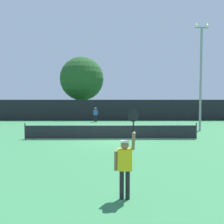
# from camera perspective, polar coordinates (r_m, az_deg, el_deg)

# --- Properties ---
(ground_plane) EXTENTS (120.00, 120.00, 0.00)m
(ground_plane) POSITION_cam_1_polar(r_m,az_deg,el_deg) (16.90, -0.24, -6.12)
(ground_plane) COLOR #387F4C
(tennis_net) EXTENTS (11.50, 0.08, 1.07)m
(tennis_net) POSITION_cam_1_polar(r_m,az_deg,el_deg) (16.82, -0.24, -4.40)
(tennis_net) COLOR #232328
(tennis_net) RESTS_ON ground
(perimeter_fence) EXTENTS (39.68, 0.12, 2.53)m
(perimeter_fence) POSITION_cam_1_polar(r_m,az_deg,el_deg) (30.81, -0.38, 0.44)
(perimeter_fence) COLOR black
(perimeter_fence) RESTS_ON ground
(player_serving) EXTENTS (0.68, 0.38, 2.42)m
(player_serving) POSITION_cam_1_polar(r_m,az_deg,el_deg) (6.88, 2.99, -10.90)
(player_serving) COLOR yellow
(player_serving) RESTS_ON ground
(player_receiving) EXTENTS (0.57, 0.24, 1.63)m
(player_receiving) POSITION_cam_1_polar(r_m,az_deg,el_deg) (28.73, -3.75, -0.30)
(player_receiving) COLOR blue
(player_receiving) RESTS_ON ground
(tennis_ball) EXTENTS (0.07, 0.07, 0.07)m
(tennis_ball) POSITION_cam_1_polar(r_m,az_deg,el_deg) (17.67, 2.22, -5.60)
(tennis_ball) COLOR #CCE033
(tennis_ball) RESTS_ON ground
(light_pole) EXTENTS (1.18, 0.28, 8.76)m
(light_pole) POSITION_cam_1_polar(r_m,az_deg,el_deg) (22.29, 19.46, 8.71)
(light_pole) COLOR gray
(light_pole) RESTS_ON ground
(large_tree) EXTENTS (5.99, 5.99, 8.39)m
(large_tree) POSITION_cam_1_polar(r_m,az_deg,el_deg) (35.25, -6.84, 7.45)
(large_tree) COLOR brown
(large_tree) RESTS_ON ground
(parked_car_near) EXTENTS (2.44, 4.42, 1.69)m
(parked_car_near) POSITION_cam_1_polar(r_m,az_deg,el_deg) (38.84, -11.99, 0.21)
(parked_car_near) COLOR navy
(parked_car_near) RESTS_ON ground
(parked_car_mid) EXTENTS (1.95, 4.22, 1.69)m
(parked_car_mid) POSITION_cam_1_polar(r_m,az_deg,el_deg) (38.45, 3.20, 0.24)
(parked_car_mid) COLOR black
(parked_car_mid) RESTS_ON ground
(parked_car_far) EXTENTS (2.44, 4.42, 1.69)m
(parked_car_far) POSITION_cam_1_polar(r_m,az_deg,el_deg) (36.93, 10.36, 0.07)
(parked_car_far) COLOR white
(parked_car_far) RESTS_ON ground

